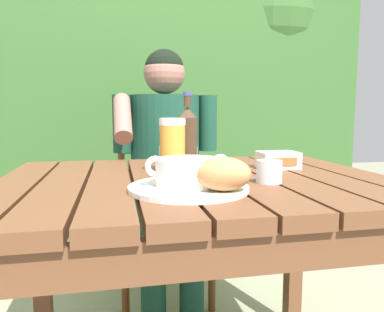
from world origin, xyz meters
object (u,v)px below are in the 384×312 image
(beer_glass, at_px, (172,146))
(table_knife, at_px, (233,180))
(chair_near_diner, at_px, (162,205))
(person_eating, at_px, (166,161))
(diner_bowl, at_px, (179,154))
(water_glass_small, at_px, (269,172))
(butter_tub, at_px, (278,160))
(serving_plate, at_px, (188,188))
(beer_bottle, at_px, (187,138))
(bread_roll, at_px, (223,174))
(soup_bowl, at_px, (188,171))

(beer_glass, distance_m, table_knife, 0.22)
(chair_near_diner, xyz_separation_m, person_eating, (-0.00, -0.20, 0.26))
(diner_bowl, bearing_deg, water_glass_small, -69.78)
(chair_near_diner, height_order, beer_glass, chair_near_diner)
(butter_tub, xyz_separation_m, diner_bowl, (-0.29, 0.22, 0.00))
(serving_plate, distance_m, table_knife, 0.17)
(person_eating, height_order, beer_bottle, person_eating)
(chair_near_diner, relative_size, bread_roll, 6.60)
(diner_bowl, bearing_deg, table_knife, -79.01)
(soup_bowl, relative_size, diner_bowl, 1.45)
(beer_bottle, bearing_deg, serving_plate, -100.34)
(serving_plate, bearing_deg, beer_glass, 90.45)
(table_knife, bearing_deg, butter_tub, 40.70)
(serving_plate, relative_size, bread_roll, 2.02)
(butter_tub, bearing_deg, person_eating, 117.71)
(person_eating, bearing_deg, chair_near_diner, 89.18)
(soup_bowl, xyz_separation_m, butter_tub, (0.35, 0.27, -0.02))
(serving_plate, height_order, beer_bottle, beer_bottle)
(serving_plate, xyz_separation_m, table_knife, (0.14, 0.09, -0.00))
(person_eating, xyz_separation_m, beer_bottle, (-0.01, -0.56, 0.15))
(serving_plate, xyz_separation_m, butter_tub, (0.35, 0.27, 0.02))
(person_eating, height_order, soup_bowl, person_eating)
(person_eating, height_order, diner_bowl, person_eating)
(water_glass_small, height_order, table_knife, water_glass_small)
(person_eating, bearing_deg, soup_bowl, -93.98)
(serving_plate, xyz_separation_m, soup_bowl, (0.00, 0.00, 0.04))
(bread_roll, distance_m, table_knife, 0.19)
(person_eating, distance_m, beer_glass, 0.61)
(soup_bowl, relative_size, beer_bottle, 0.84)
(beer_bottle, height_order, diner_bowl, beer_bottle)
(chair_near_diner, distance_m, diner_bowl, 0.63)
(chair_near_diner, bearing_deg, butter_tub, -68.96)
(bread_roll, bearing_deg, diner_bowl, 90.29)
(table_knife, bearing_deg, water_glass_small, -26.27)
(person_eating, bearing_deg, diner_bowl, -89.52)
(chair_near_diner, relative_size, soup_bowl, 4.56)
(person_eating, relative_size, soup_bowl, 5.95)
(beer_glass, bearing_deg, water_glass_small, -40.37)
(soup_bowl, bearing_deg, beer_bottle, 79.66)
(bread_roll, distance_m, butter_tub, 0.45)
(beer_bottle, bearing_deg, bread_roll, -87.96)
(chair_near_diner, bearing_deg, water_glass_small, -80.51)
(butter_tub, xyz_separation_m, table_knife, (-0.21, -0.18, -0.02))
(person_eating, xyz_separation_m, diner_bowl, (0.00, -0.34, 0.07))
(beer_glass, xyz_separation_m, diner_bowl, (0.06, 0.25, -0.06))
(chair_near_diner, bearing_deg, table_knife, -85.23)
(soup_bowl, bearing_deg, beer_glass, 90.45)
(beer_glass, height_order, butter_tub, beer_glass)
(chair_near_diner, xyz_separation_m, serving_plate, (-0.06, -1.04, 0.31))
(beer_bottle, bearing_deg, chair_near_diner, 89.26)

